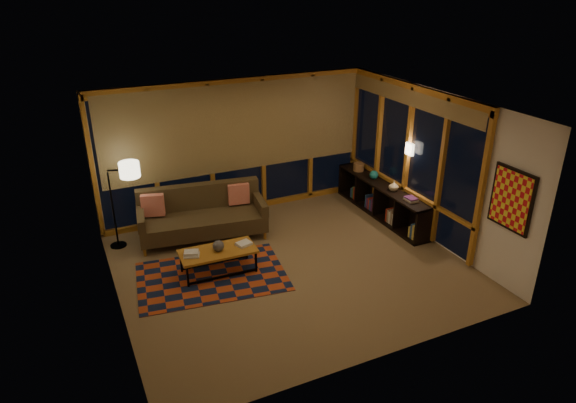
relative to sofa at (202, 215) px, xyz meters
name	(u,v)px	position (x,y,z in m)	size (l,w,h in m)	color
floor	(290,266)	(1.02, -1.59, -0.46)	(5.50, 5.00, 0.01)	#9A7D53
ceiling	(291,107)	(1.02, -1.59, 2.24)	(5.50, 5.00, 0.01)	white
walls	(290,192)	(1.02, -1.59, 0.89)	(5.51, 5.01, 2.70)	white
window_wall_back	(237,148)	(1.02, 0.84, 0.89)	(5.30, 0.16, 2.60)	#B47B23
window_wall_right	(406,157)	(3.70, -0.99, 0.89)	(0.16, 3.70, 2.60)	#B47B23
wall_art	(511,199)	(3.73, -3.44, 0.99)	(0.06, 0.74, 0.94)	red
wall_sconce	(410,149)	(3.64, -1.14, 1.09)	(0.12, 0.18, 0.22)	beige
sofa	(202,215)	(0.00, 0.00, 0.00)	(2.25, 0.91, 0.92)	#483B24
pillow_left	(153,207)	(-0.81, 0.29, 0.20)	(0.40, 0.13, 0.40)	red
pillow_right	(239,196)	(0.76, 0.13, 0.20)	(0.39, 0.13, 0.39)	red
area_rug	(212,276)	(-0.27, -1.35, -0.46)	(2.34, 1.56, 0.01)	#B3411A
coffee_table	(218,261)	(-0.12, -1.27, -0.26)	(1.23, 0.56, 0.41)	#B47B23
book_stack_a	(191,253)	(-0.55, -1.25, -0.01)	(0.26, 0.21, 0.08)	silver
book_stack_b	(244,244)	(0.32, -1.28, -0.03)	(0.22, 0.17, 0.04)	silver
ceramic_pot	(218,246)	(-0.11, -1.29, 0.04)	(0.18, 0.18, 0.18)	#262629
floor_lamp	(113,206)	(-1.48, 0.35, 0.33)	(0.53, 0.34, 1.58)	black
bookshelf	(381,200)	(3.51, -0.59, -0.12)	(0.40, 2.70, 0.67)	black
basket	(359,167)	(3.49, 0.28, 0.30)	(0.22, 0.22, 0.17)	brown
teal_bowl	(374,175)	(3.51, -0.26, 0.30)	(0.18, 0.18, 0.18)	#176B6A
vase	(394,186)	(3.51, -0.94, 0.31)	(0.19, 0.19, 0.20)	#C5B48A
shelf_book_stack	(411,199)	(3.51, -1.48, 0.25)	(0.17, 0.24, 0.07)	silver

